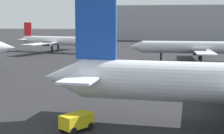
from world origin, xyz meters
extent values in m
cone|color=silver|center=(-6.94, 15.06, 3.49)|extent=(3.65, 3.36, 3.14)
cube|color=silver|center=(-4.70, 14.91, 3.80)|extent=(3.05, 8.86, 0.17)
cube|color=#1947B2|center=(-4.18, 14.88, 8.04)|extent=(3.34, 0.53, 5.97)
cone|color=silver|center=(-25.00, 39.98, 3.71)|extent=(5.05, 4.83, 3.67)
cylinder|color=silver|center=(7.01, 58.13, 2.80)|extent=(20.99, 2.73, 2.45)
cone|color=silver|center=(-4.81, 57.97, 2.80)|extent=(2.73, 2.48, 2.45)
cube|color=silver|center=(8.06, 58.14, 2.43)|extent=(3.72, 23.28, 0.19)
cylinder|color=#4C4C54|center=(7.49, 53.72, 2.31)|extent=(2.36, 1.44, 1.41)
cylinder|color=#4C4C54|center=(7.37, 62.55, 2.31)|extent=(2.36, 1.44, 1.41)
cube|color=black|center=(0.31, 58.04, 0.79)|extent=(0.40, 0.40, 1.57)
cube|color=black|center=(8.08, 56.58, 0.79)|extent=(0.40, 0.40, 1.57)
cube|color=black|center=(8.04, 59.71, 0.79)|extent=(0.40, 0.40, 1.57)
cylinder|color=white|center=(-26.08, 72.40, 2.93)|extent=(20.27, 7.43, 2.25)
cone|color=white|center=(-15.03, 69.45, 2.93)|extent=(2.98, 2.82, 2.25)
cone|color=white|center=(-37.12, 75.34, 2.93)|extent=(2.98, 2.82, 2.25)
cube|color=white|center=(-27.06, 72.66, 2.59)|extent=(9.28, 23.22, 0.17)
cube|color=white|center=(-35.57, 74.93, 3.15)|extent=(3.27, 6.37, 0.12)
cube|color=red|center=(-35.22, 74.83, 5.81)|extent=(2.31, 0.81, 3.52)
cylinder|color=#4C4C54|center=(-25.34, 76.74, 2.47)|extent=(2.45, 1.83, 1.31)
cylinder|color=#4C4C54|center=(-27.60, 68.26, 2.47)|extent=(2.45, 1.83, 1.31)
cube|color=black|center=(-19.77, 70.72, 0.90)|extent=(0.45, 0.45, 1.80)
cube|color=black|center=(-26.69, 74.07, 0.90)|extent=(0.45, 0.45, 1.80)
cube|color=black|center=(-27.44, 71.25, 0.90)|extent=(0.45, 0.45, 1.80)
cube|color=gold|center=(-5.06, 11.94, 0.80)|extent=(2.43, 2.71, 1.00)
cylinder|color=black|center=(-5.07, 12.96, 0.30)|extent=(0.50, 0.61, 0.60)
cylinder|color=black|center=(-4.10, 12.30, 0.30)|extent=(0.50, 0.61, 0.60)
cylinder|color=black|center=(-6.02, 11.58, 0.30)|extent=(0.50, 0.61, 0.60)
cylinder|color=black|center=(-5.06, 10.92, 0.30)|extent=(0.50, 0.61, 0.60)
cube|color=#999EA3|center=(7.37, 135.95, 7.06)|extent=(77.87, 19.06, 14.12)
camera|label=1|loc=(1.44, -11.85, 8.18)|focal=54.79mm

